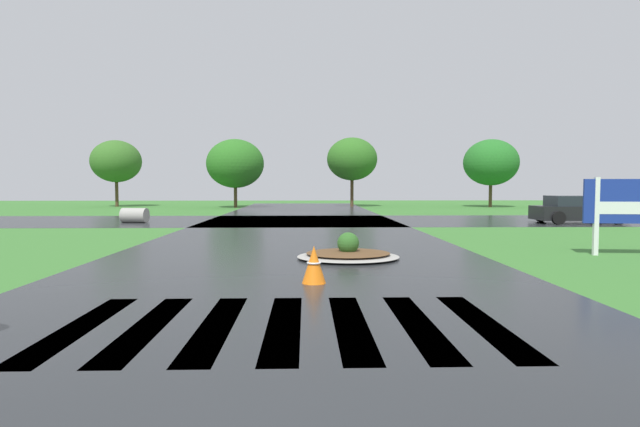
# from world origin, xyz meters

# --- Properties ---
(asphalt_roadway) EXTENTS (9.98, 80.00, 0.01)m
(asphalt_roadway) POSITION_xyz_m (0.00, 10.00, 0.00)
(asphalt_roadway) COLOR #232628
(asphalt_roadway) RESTS_ON ground
(asphalt_cross_road) EXTENTS (90.00, 8.99, 0.01)m
(asphalt_cross_road) POSITION_xyz_m (0.00, 24.05, 0.00)
(asphalt_cross_road) COLOR #232628
(asphalt_cross_road) RESTS_ON ground
(crosswalk_stripes) EXTENTS (5.85, 3.29, 0.01)m
(crosswalk_stripes) POSITION_xyz_m (-0.00, 3.78, 0.00)
(crosswalk_stripes) COLOR white
(crosswalk_stripes) RESTS_ON ground
(median_island) EXTENTS (2.61, 2.29, 0.68)m
(median_island) POSITION_xyz_m (1.38, 9.94, 0.13)
(median_island) COLOR #9E9B93
(median_island) RESTS_ON ground
(car_white_sedan) EXTENTS (4.26, 2.16, 1.36)m
(car_white_sedan) POSITION_xyz_m (13.72, 21.91, 0.64)
(car_white_sedan) COLOR black
(car_white_sedan) RESTS_ON ground
(drainage_pipe_stack) EXTENTS (1.36, 0.93, 0.74)m
(drainage_pipe_stack) POSITION_xyz_m (-8.30, 22.81, 0.37)
(drainage_pipe_stack) COLOR #9E9B93
(drainage_pipe_stack) RESTS_ON ground
(traffic_cone) EXTENTS (0.46, 0.46, 0.72)m
(traffic_cone) POSITION_xyz_m (0.45, 6.71, 0.35)
(traffic_cone) COLOR orange
(traffic_cone) RESTS_ON ground
(background_treeline) EXTENTS (36.99, 6.93, 6.06)m
(background_treeline) POSITION_xyz_m (0.12, 41.08, 3.90)
(background_treeline) COLOR #4C3823
(background_treeline) RESTS_ON ground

